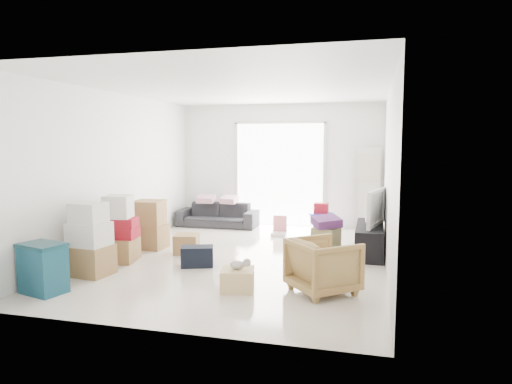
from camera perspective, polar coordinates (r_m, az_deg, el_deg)
The scene contains 21 objects.
room_shell at distance 7.27m, azimuth -1.77°, elevation 2.19°, with size 4.98×6.48×3.18m.
sliding_door at distance 10.17m, azimuth 2.94°, elevation 2.75°, with size 2.10×0.04×2.33m.
ac_tower at distance 9.67m, azimuth 13.93°, elevation 0.20°, with size 0.45×0.30×1.75m, color beige.
tv_console at distance 7.91m, azimuth 14.01°, elevation -5.76°, with size 0.44×1.47×0.49m, color black.
television at distance 7.85m, azimuth 14.07°, elevation -3.53°, with size 1.04×0.60×0.14m, color black.
sofa at distance 10.15m, azimuth -4.83°, elevation -2.37°, with size 1.77×0.52×0.69m, color #242429.
pillow_left at distance 10.20m, azimuth -6.28°, elevation -0.01°, with size 0.42×0.33×0.13m, color #C38EA1.
pillow_right at distance 10.04m, azimuth -3.37°, elevation -0.13°, with size 0.34×0.27×0.11m, color #C38EA1.
armchair at distance 5.78m, azimuth 8.42°, elevation -8.79°, with size 0.73×0.68×0.75m, color #9C7E45.
storage_bins at distance 6.30m, azimuth -25.09°, elevation -8.60°, with size 0.62×0.51×0.63m.
box_stack_a at distance 6.85m, azimuth -20.07°, elevation -5.97°, with size 0.61×0.53×1.03m.
box_stack_b at distance 7.47m, azimuth -16.76°, elevation -4.91°, with size 0.60×0.58×1.04m.
box_stack_c at distance 8.26m, azimuth -13.20°, elevation -4.04°, with size 0.59×0.52×0.85m.
loose_box at distance 7.80m, azimuth -8.66°, elevation -6.43°, with size 0.39×0.39×0.32m, color olive.
duffel_bag at distance 6.99m, azimuth -7.36°, elevation -7.98°, with size 0.48×0.29×0.30m, color black.
ottoman at distance 8.02m, azimuth 8.75°, elevation -5.82°, with size 0.40×0.40×0.40m, color olive.
blanket at distance 7.97m, azimuth 8.78°, elevation -3.93°, with size 0.44×0.44×0.14m, color #522357.
kids_table at distance 9.35m, azimuth 8.14°, elevation -2.51°, with size 0.50×0.50×0.63m.
toy_walker at distance 9.17m, azimuth 2.93°, elevation -4.78°, with size 0.31×0.27×0.40m.
wood_crate at distance 5.87m, azimuth -2.32°, elevation -10.88°, with size 0.41×0.41×0.27m, color tan.
plush_bunny at distance 5.81m, azimuth -2.03°, elevation -9.02°, with size 0.27×0.15×0.13m.
Camera 1 is at (2.03, -6.96, 1.87)m, focal length 32.00 mm.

